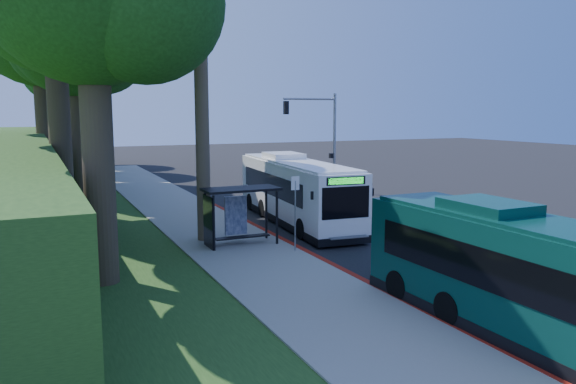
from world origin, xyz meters
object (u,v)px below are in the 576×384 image
bus_shelter (234,205)px  teal_bus (539,280)px  white_bus (295,190)px  pickup (320,194)px

bus_shelter → teal_bus: bearing=-74.9°
bus_shelter → white_bus: white_bus is taller
white_bus → teal_bus: (-1.21, -16.56, -0.06)m
bus_shelter → white_bus: size_ratio=0.27×
teal_bus → pickup: size_ratio=2.32×
bus_shelter → teal_bus: (3.45, -12.79, -0.16)m
bus_shelter → white_bus: (4.66, 3.78, -0.09)m
pickup → teal_bus: bearing=-116.4°
bus_shelter → pickup: bus_shelter is taller
white_bus → pickup: bearing=54.0°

